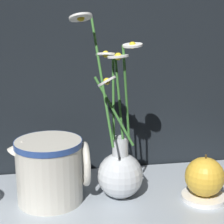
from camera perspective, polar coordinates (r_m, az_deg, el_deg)
ground_plane at (r=0.81m, az=-0.64°, el=-14.22°), size 6.00×6.00×0.00m
shelf at (r=0.81m, az=-0.64°, el=-13.85°), size 0.82×0.36×0.01m
vase_with_flowers at (r=0.80m, az=1.16°, el=-8.46°), size 0.16×0.14×0.38m
ceramic_pitcher at (r=0.79m, az=-9.36°, el=-8.43°), size 0.16×0.14×0.15m
saucer_plate at (r=0.84m, az=13.73°, el=-12.45°), size 0.09×0.09×0.01m
orange_fruit at (r=0.82m, az=13.92°, el=-9.55°), size 0.08×0.08×0.09m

